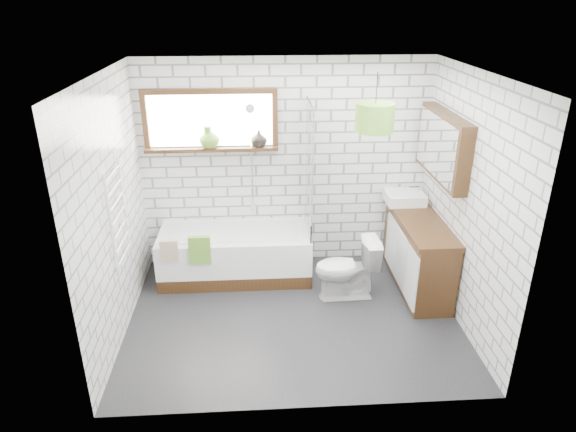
{
  "coord_description": "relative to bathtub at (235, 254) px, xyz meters",
  "views": [
    {
      "loc": [
        -0.35,
        -4.52,
        3.14
      ],
      "look_at": [
        -0.04,
        0.25,
        1.05
      ],
      "focal_mm": 32.0,
      "sensor_mm": 36.0,
      "label": 1
    }
  ],
  "objects": [
    {
      "name": "bathtub",
      "position": [
        0.0,
        0.0,
        0.0
      ],
      "size": [
        1.76,
        0.78,
        0.57
      ],
      "primitive_type": "cube",
      "color": "white",
      "rests_on": "floor"
    },
    {
      "name": "ceiling",
      "position": [
        0.62,
        -0.91,
        2.22
      ],
      "size": [
        3.4,
        2.6,
        0.01
      ],
      "primitive_type": "cube",
      "color": "white",
      "rests_on": "ground"
    },
    {
      "name": "vase_dark",
      "position": [
        0.31,
        0.32,
        1.29
      ],
      "size": [
        0.23,
        0.23,
        0.19
      ],
      "primitive_type": "imported",
      "rotation": [
        0.0,
        0.0,
        -0.34
      ],
      "color": "black",
      "rests_on": "window"
    },
    {
      "name": "wall_back",
      "position": [
        0.62,
        0.39,
        0.97
      ],
      "size": [
        3.4,
        0.01,
        2.5
      ],
      "primitive_type": "cube",
      "color": "white",
      "rests_on": "ground"
    },
    {
      "name": "towel_radiator",
      "position": [
        -1.04,
        -0.91,
        0.92
      ],
      "size": [
        0.06,
        0.52,
        1.0
      ],
      "primitive_type": "cube",
      "color": "white",
      "rests_on": "wall_left"
    },
    {
      "name": "mirror_cabinet",
      "position": [
        2.24,
        -0.31,
        1.37
      ],
      "size": [
        0.16,
        1.2,
        0.7
      ],
      "primitive_type": "cube",
      "color": "black",
      "rests_on": "wall_right"
    },
    {
      "name": "towel_green",
      "position": [
        -0.37,
        -0.39,
        0.26
      ],
      "size": [
        0.23,
        0.06,
        0.32
      ],
      "primitive_type": "cube",
      "color": "#5A8F2B",
      "rests_on": "bathtub"
    },
    {
      "name": "pendant",
      "position": [
        1.35,
        -0.9,
        1.82
      ],
      "size": [
        0.35,
        0.35,
        0.26
      ],
      "primitive_type": "cylinder",
      "color": "#5A8F2B",
      "rests_on": "ceiling"
    },
    {
      "name": "window",
      "position": [
        -0.23,
        0.35,
        1.52
      ],
      "size": [
        1.52,
        0.16,
        0.68
      ],
      "primitive_type": "cube",
      "color": "black",
      "rests_on": "wall_back"
    },
    {
      "name": "toilet",
      "position": [
        1.24,
        -0.56,
        0.07
      ],
      "size": [
        0.42,
        0.7,
        0.7
      ],
      "primitive_type": "imported",
      "rotation": [
        0.0,
        0.0,
        -1.53
      ],
      "color": "white",
      "rests_on": "floor"
    },
    {
      "name": "floor",
      "position": [
        0.62,
        -0.91,
        -0.29
      ],
      "size": [
        3.4,
        2.6,
        0.01
      ],
      "primitive_type": "cube",
      "color": "black",
      "rests_on": "ground"
    },
    {
      "name": "vase_olive",
      "position": [
        -0.25,
        0.32,
        1.31
      ],
      "size": [
        0.29,
        0.29,
        0.24
      ],
      "primitive_type": "imported",
      "rotation": [
        0.0,
        0.0,
        0.35
      ],
      "color": "#61952D",
      "rests_on": "window"
    },
    {
      "name": "towel_beige",
      "position": [
        -0.7,
        -0.39,
        0.26
      ],
      "size": [
        0.19,
        0.05,
        0.25
      ],
      "primitive_type": "cube",
      "color": "tan",
      "rests_on": "bathtub"
    },
    {
      "name": "wall_right",
      "position": [
        2.33,
        -0.91,
        0.97
      ],
      "size": [
        0.01,
        2.6,
        2.5
      ],
      "primitive_type": "cube",
      "color": "white",
      "rests_on": "ground"
    },
    {
      "name": "wall_left",
      "position": [
        -1.08,
        -0.91,
        0.97
      ],
      "size": [
        0.01,
        2.6,
        2.5
      ],
      "primitive_type": "cube",
      "color": "white",
      "rests_on": "ground"
    },
    {
      "name": "wall_front",
      "position": [
        0.62,
        -2.22,
        0.97
      ],
      "size": [
        3.4,
        0.01,
        2.5
      ],
      "primitive_type": "cube",
      "color": "white",
      "rests_on": "ground"
    },
    {
      "name": "basin",
      "position": [
        2.03,
        0.16,
        0.6
      ],
      "size": [
        0.44,
        0.39,
        0.13
      ],
      "primitive_type": "cube",
      "color": "white",
      "rests_on": "vanity"
    },
    {
      "name": "shower_screen",
      "position": [
        0.86,
        0.0,
        1.03
      ],
      "size": [
        0.02,
        0.72,
        1.5
      ],
      "primitive_type": "cube",
      "color": "white",
      "rests_on": "bathtub"
    },
    {
      "name": "bottle",
      "position": [
        -0.26,
        0.32,
        1.32
      ],
      "size": [
        0.09,
        0.09,
        0.24
      ],
      "primitive_type": "cylinder",
      "rotation": [
        0.0,
        0.0,
        0.2
      ],
      "color": "#61952D",
      "rests_on": "window"
    },
    {
      "name": "shower_riser",
      "position": [
        0.22,
        0.35,
        1.07
      ],
      "size": [
        0.02,
        0.02,
        1.3
      ],
      "primitive_type": "cylinder",
      "color": "silver",
      "rests_on": "wall_back"
    },
    {
      "name": "vanity",
      "position": [
        2.09,
        -0.34,
        0.13
      ],
      "size": [
        0.46,
        1.44,
        0.82
      ],
      "primitive_type": "cube",
      "color": "black",
      "rests_on": "floor"
    },
    {
      "name": "tap",
      "position": [
        2.19,
        0.16,
        0.66
      ],
      "size": [
        0.04,
        0.04,
        0.15
      ],
      "primitive_type": "cylinder",
      "rotation": [
        0.0,
        0.0,
        -0.37
      ],
      "color": "silver",
      "rests_on": "vanity"
    }
  ]
}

